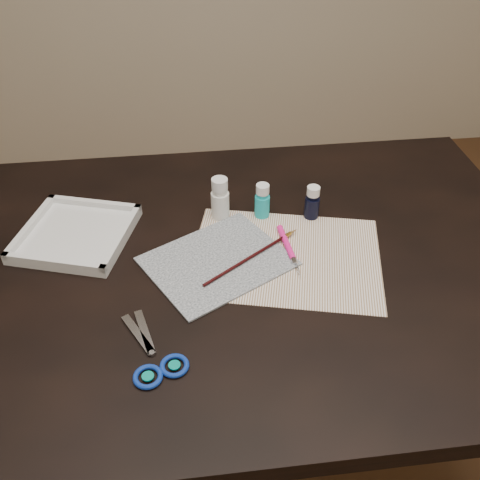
{
  "coord_description": "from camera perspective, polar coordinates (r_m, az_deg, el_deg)",
  "views": [
    {
      "loc": [
        -0.1,
        -0.82,
        1.47
      ],
      "look_at": [
        0.0,
        0.0,
        0.8
      ],
      "focal_mm": 40.0,
      "sensor_mm": 36.0,
      "label": 1
    }
  ],
  "objects": [
    {
      "name": "scissors",
      "position": [
        0.94,
        -10.17,
        -11.24
      ],
      "size": [
        0.18,
        0.21,
        0.01
      ],
      "primitive_type": null,
      "rotation": [
        0.0,
        0.0,
        2.07
      ],
      "color": "silver",
      "rests_on": "table"
    },
    {
      "name": "paint_bottle_white",
      "position": [
        1.18,
        -2.15,
        4.46
      ],
      "size": [
        0.05,
        0.05,
        0.1
      ],
      "primitive_type": "cylinder",
      "rotation": [
        0.0,
        0.0,
        0.14
      ],
      "color": "white",
      "rests_on": "table"
    },
    {
      "name": "craft_knife",
      "position": [
        1.11,
        5.31,
        -1.11
      ],
      "size": [
        0.03,
        0.16,
        0.01
      ],
      "primitive_type": null,
      "rotation": [
        0.0,
        0.0,
        -1.49
      ],
      "color": "#FF1E91",
      "rests_on": "paper"
    },
    {
      "name": "paint_bottle_navy",
      "position": [
        1.2,
        7.72,
        4.01
      ],
      "size": [
        0.03,
        0.03,
        0.08
      ],
      "primitive_type": "cylinder",
      "rotation": [
        0.0,
        0.0,
        -0.03
      ],
      "color": "black",
      "rests_on": "table"
    },
    {
      "name": "canvas",
      "position": [
        1.09,
        -2.42,
        -2.29
      ],
      "size": [
        0.34,
        0.32,
        0.0
      ],
      "primitive_type": "cube",
      "rotation": [
        0.0,
        0.0,
        0.51
      ],
      "color": "black",
      "rests_on": "paper"
    },
    {
      "name": "palette_tray",
      "position": [
        1.19,
        -17.09,
        0.71
      ],
      "size": [
        0.28,
        0.28,
        0.03
      ],
      "primitive_type": "cube",
      "rotation": [
        0.0,
        0.0,
        -0.3
      ],
      "color": "white",
      "rests_on": "table"
    },
    {
      "name": "paint_bottle_cyan",
      "position": [
        1.19,
        2.39,
        4.22
      ],
      "size": [
        0.03,
        0.03,
        0.08
      ],
      "primitive_type": "cylinder",
      "rotation": [
        0.0,
        0.0,
        -0.0
      ],
      "color": "#1BBAC3",
      "rests_on": "table"
    },
    {
      "name": "table",
      "position": [
        1.37,
        -0.0,
        -13.94
      ],
      "size": [
        1.3,
        0.9,
        0.75
      ],
      "primitive_type": "cube",
      "color": "black",
      "rests_on": "ground"
    },
    {
      "name": "paintbrush",
      "position": [
        1.09,
        1.43,
        -1.65
      ],
      "size": [
        0.22,
        0.16,
        0.01
      ],
      "primitive_type": null,
      "rotation": [
        0.0,
        0.0,
        0.62
      ],
      "color": "black",
      "rests_on": "canvas"
    },
    {
      "name": "ground",
      "position": [
        1.69,
        -0.0,
        -21.82
      ],
      "size": [
        3.5,
        3.5,
        0.02
      ],
      "primitive_type": "cube",
      "color": "#422614",
      "rests_on": "ground"
    },
    {
      "name": "paper",
      "position": [
        1.11,
        4.91,
        -1.77
      ],
      "size": [
        0.44,
        0.38,
        0.0
      ],
      "primitive_type": "cube",
      "rotation": [
        0.0,
        0.0,
        -0.24
      ],
      "color": "white",
      "rests_on": "table"
    }
  ]
}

